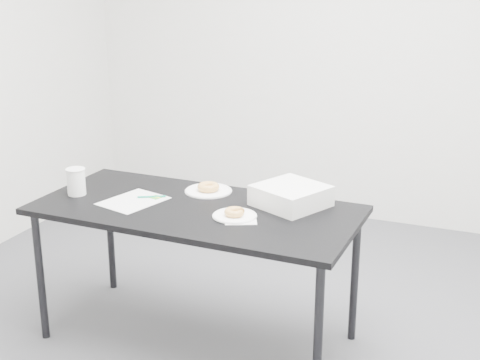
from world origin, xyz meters
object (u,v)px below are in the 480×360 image
at_px(pen, 152,197).
at_px(coffee_cup, 76,182).
at_px(plate_near, 235,216).
at_px(donut_near, 235,212).
at_px(plate_far, 208,191).
at_px(table, 196,218).
at_px(scorecard, 133,201).
at_px(donut_far, 208,187).
at_px(bakery_box, 291,196).

bearing_deg(pen, coffee_cup, 166.55).
bearing_deg(plate_near, donut_near, 0.00).
bearing_deg(coffee_cup, plate_far, 26.33).
bearing_deg(table, plate_near, -11.53).
distance_m(table, scorecard, 0.34).
xyz_separation_m(plate_near, donut_near, (0.00, 0.00, 0.02)).
distance_m(plate_far, coffee_cup, 0.69).
bearing_deg(donut_near, table, 167.39).
height_order(donut_far, coffee_cup, coffee_cup).
bearing_deg(donut_near, plate_far, 133.04).
bearing_deg(plate_near, plate_far, 133.04).
height_order(pen, coffee_cup, coffee_cup).
bearing_deg(pen, bakery_box, -14.41).
distance_m(donut_far, bakery_box, 0.47).
xyz_separation_m(plate_far, coffee_cup, (-0.61, -0.30, 0.07)).
bearing_deg(bakery_box, coffee_cup, -141.11).
bearing_deg(scorecard, table, 22.31).
relative_size(donut_near, bakery_box, 0.32).
distance_m(plate_near, donut_far, 0.40).
distance_m(table, plate_far, 0.25).
xyz_separation_m(donut_near, coffee_cup, (-0.89, -0.01, 0.05)).
relative_size(table, pen, 11.20).
distance_m(scorecard, plate_near, 0.56).
bearing_deg(scorecard, plate_near, 14.15).
distance_m(table, pen, 0.28).
bearing_deg(bakery_box, donut_far, -159.54).
xyz_separation_m(pen, donut_near, (0.50, -0.09, 0.02)).
height_order(table, plate_near, plate_near).
height_order(plate_near, plate_far, plate_near).
xyz_separation_m(pen, bakery_box, (0.70, 0.17, 0.04)).
distance_m(table, plate_near, 0.24).
distance_m(pen, plate_far, 0.31).
height_order(table, pen, pen).
relative_size(coffee_cup, bakery_box, 0.46).
bearing_deg(bakery_box, scorecard, -136.95).
xyz_separation_m(plate_far, donut_far, (0.00, 0.00, 0.02)).
bearing_deg(donut_near, donut_far, 133.04).
bearing_deg(table, coffee_cup, -173.52).
height_order(donut_near, donut_far, donut_far).
xyz_separation_m(scorecard, donut_far, (0.29, 0.28, 0.02)).
bearing_deg(plate_near, table, 167.39).
relative_size(scorecard, coffee_cup, 2.19).
bearing_deg(scorecard, donut_near, 14.15).
relative_size(scorecard, donut_near, 3.12).
relative_size(table, plate_far, 6.49).
distance_m(pen, coffee_cup, 0.40).
relative_size(pen, coffee_cup, 1.02).
bearing_deg(pen, donut_far, 14.20).
relative_size(plate_near, donut_far, 1.81).
xyz_separation_m(table, plate_near, (0.23, -0.05, 0.06)).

